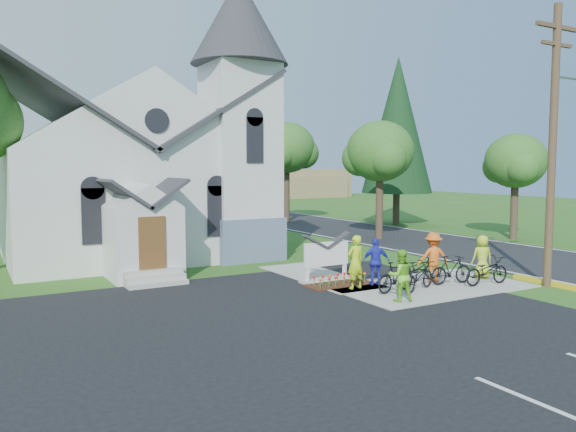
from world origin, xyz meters
TOP-DOWN VIEW (x-y plane):
  - ground at (0.00, 0.00)m, footprint 120.00×120.00m
  - parking_lot at (-7.00, -2.00)m, footprint 20.00×16.00m
  - road at (10.00, 15.00)m, footprint 8.00×90.00m
  - sidewalk at (1.50, 0.50)m, footprint 7.00×4.00m
  - church at (-5.48, 12.48)m, footprint 12.35×12.00m
  - church_sign at (-1.20, 3.20)m, footprint 2.20×0.40m
  - flower_bed at (-1.20, 2.30)m, footprint 2.60×1.10m
  - utility_pole at (5.36, -1.50)m, footprint 3.45×0.28m
  - tree_road_near at (8.50, 12.00)m, footprint 4.00×4.00m
  - tree_road_mid at (9.00, 24.00)m, footprint 4.40×4.40m
  - tree_road_far at (15.50, 8.00)m, footprint 3.60×3.60m
  - conifer at (15.00, 18.00)m, footprint 5.20×5.20m
  - distant_hills at (3.36, 56.33)m, footprint 61.00×10.00m
  - cyclist_0 at (-1.14, 1.44)m, footprint 0.71×0.49m
  - bike_0 at (0.58, 0.11)m, footprint 1.99×1.27m
  - cyclist_1 at (-1.01, -0.76)m, footprint 0.97×0.86m
  - bike_1 at (-0.27, 0.31)m, footprint 1.84×0.78m
  - cyclist_2 at (-0.13, 1.57)m, footprint 1.09×0.79m
  - bike_2 at (1.79, 1.46)m, footprint 1.93×0.98m
  - cyclist_3 at (2.09, 0.98)m, footprint 1.37×1.10m
  - bike_3 at (2.33, 0.30)m, footprint 1.81×0.73m
  - cyclist_4 at (4.20, 0.52)m, footprint 0.95×0.77m
  - bike_4 at (3.36, -0.42)m, footprint 2.00×0.81m

SIDE VIEW (x-z plane):
  - ground at x=0.00m, z-range 0.00..0.00m
  - parking_lot at x=-7.00m, z-range 0.00..0.02m
  - road at x=10.00m, z-range 0.00..0.02m
  - sidewalk at x=1.50m, z-range 0.00..0.05m
  - flower_bed at x=-1.20m, z-range 0.00..0.07m
  - bike_2 at x=1.79m, z-range 0.05..1.02m
  - bike_0 at x=0.58m, z-range 0.05..1.04m
  - bike_4 at x=3.36m, z-range 0.05..1.08m
  - bike_3 at x=2.33m, z-range 0.05..1.10m
  - bike_1 at x=-0.27m, z-range 0.05..1.12m
  - cyclist_1 at x=-1.01m, z-range 0.05..1.71m
  - cyclist_4 at x=4.20m, z-range 0.05..1.72m
  - cyclist_2 at x=-0.13m, z-range 0.05..1.76m
  - cyclist_3 at x=2.09m, z-range 0.05..1.90m
  - cyclist_0 at x=-1.14m, z-range 0.05..1.94m
  - church_sign at x=-1.20m, z-range 0.18..1.88m
  - distant_hills at x=3.36m, z-range -0.63..4.97m
  - tree_road_far at x=15.50m, z-range 1.48..7.78m
  - tree_road_near at x=8.50m, z-range 1.68..8.73m
  - church at x=-5.48m, z-range -1.25..11.75m
  - utility_pole at x=5.36m, z-range 0.40..10.40m
  - tree_road_mid at x=9.00m, z-range 1.88..9.68m
  - conifer at x=15.00m, z-range 1.19..13.59m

